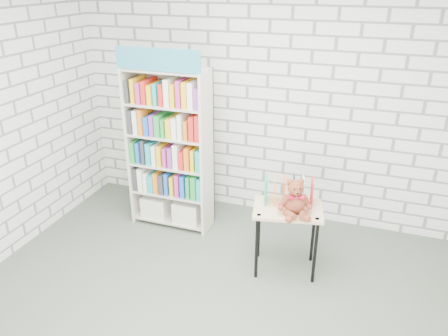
% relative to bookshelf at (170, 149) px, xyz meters
% --- Properties ---
extents(ground, '(4.50, 4.50, 0.00)m').
position_rel_bookshelf_xyz_m(ground, '(0.92, -1.36, -0.93)').
color(ground, '#495346').
rests_on(ground, ground).
extents(room_shell, '(4.52, 4.02, 2.81)m').
position_rel_bookshelf_xyz_m(room_shell, '(0.92, -1.36, 0.85)').
color(room_shell, silver).
rests_on(room_shell, ground).
extents(bookshelf, '(0.91, 0.35, 2.05)m').
position_rel_bookshelf_xyz_m(bookshelf, '(0.00, 0.00, 0.00)').
color(bookshelf, beige).
rests_on(bookshelf, ground).
extents(display_table, '(0.72, 0.57, 0.69)m').
position_rel_bookshelf_xyz_m(display_table, '(1.43, -0.45, -0.34)').
color(display_table, tan).
rests_on(display_table, ground).
extents(table_books, '(0.48, 0.28, 0.27)m').
position_rel_bookshelf_xyz_m(table_books, '(1.41, -0.35, -0.11)').
color(table_books, teal).
rests_on(table_books, display_table).
extents(teddy_bear, '(0.32, 0.31, 0.34)m').
position_rel_bookshelf_xyz_m(teddy_bear, '(1.50, -0.54, -0.10)').
color(teddy_bear, maroon).
rests_on(teddy_bear, display_table).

